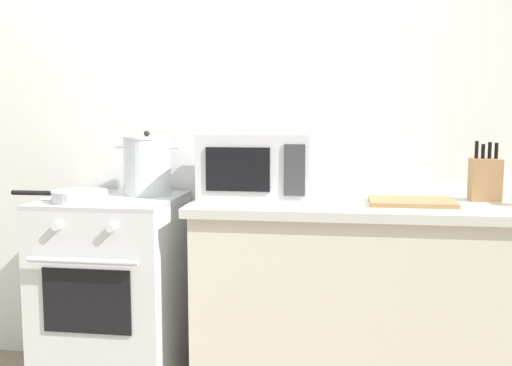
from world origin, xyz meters
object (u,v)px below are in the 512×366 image
Objects in this scene: stove at (114,293)px; stock_pot at (147,166)px; microwave at (257,166)px; knife_block at (485,179)px; frying_pan at (78,196)px; cutting_board at (411,202)px.

stove is 0.63m from stock_pot.
stove is 1.84× the size of microwave.
knife_block reaches higher than stove.
frying_pan reaches higher than cutting_board.
stock_pot is 1.24m from cutting_board.
frying_pan is at bearing -164.33° from microwave.
knife_block is (1.56, 0.02, -0.04)m from stock_pot.
frying_pan is (-0.23, -0.26, -0.12)m from stock_pot.
microwave is at bearing 173.50° from cutting_board.
stock_pot reaches higher than knife_block.
cutting_board reaches higher than stove.
cutting_board is at bearing -157.28° from knife_block.
knife_block reaches higher than cutting_board.
stock_pot is (0.13, 0.13, 0.60)m from stove.
stock_pot is 0.63× the size of microwave.
stove is at bearing -136.85° from stock_pot.
microwave is at bearing -4.90° from stock_pot.
microwave is 1.87× the size of knife_block.
stock_pot is at bearing -179.43° from knife_block.
microwave is (0.77, 0.22, 0.12)m from frying_pan.
stock_pot is 1.17× the size of knife_block.
knife_block is at bearing 4.76° from stove.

